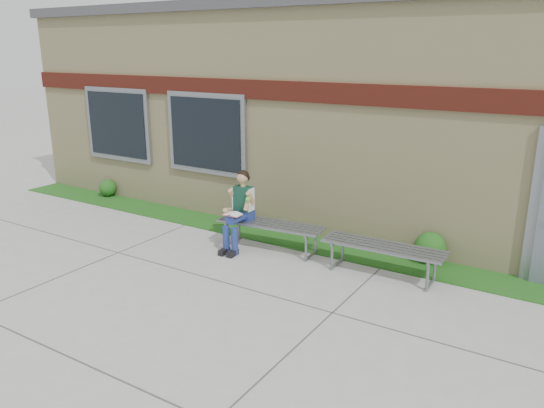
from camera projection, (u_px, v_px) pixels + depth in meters
The scene contains 9 objects.
ground at pixel (248, 309), 7.02m from camera, with size 80.00×80.00×0.00m, color #9E9E99.
grass_strip at pixel (333, 248), 9.13m from camera, with size 16.00×0.80×0.02m, color #144B14.
school_building at pixel (405, 108), 11.30m from camera, with size 16.20×6.22×4.20m.
bench_left at pixel (271, 229), 9.00m from camera, with size 1.89×0.70×0.48m.
bench_right at pixel (383, 252), 7.98m from camera, with size 1.86×0.55×0.48m.
girl at pixel (239, 208), 8.99m from camera, with size 0.48×0.79×1.35m.
shrub_west at pixel (108, 188), 12.28m from camera, with size 0.39×0.39×0.39m, color #144B14.
shrub_mid at pixel (241, 215), 10.36m from camera, with size 0.35×0.35×0.35m, color #144B14.
shrub_east at pixel (430, 247), 8.46m from camera, with size 0.50×0.50×0.50m, color #144B14.
Camera 1 is at (3.64, -5.20, 3.32)m, focal length 35.00 mm.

